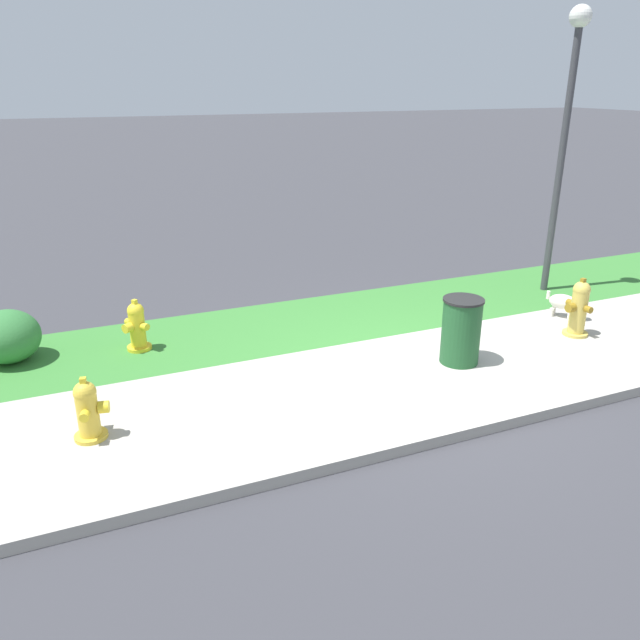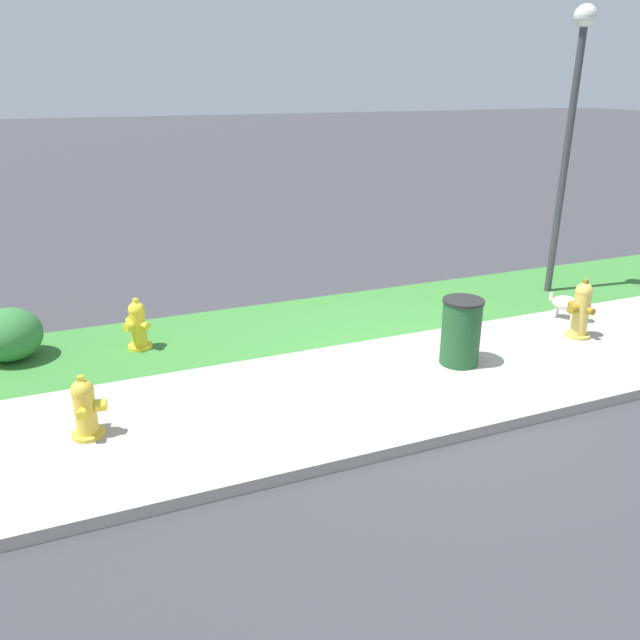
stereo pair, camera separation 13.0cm
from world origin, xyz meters
TOP-DOWN VIEW (x-y plane):
  - ground_plane at (0.00, 0.00)m, footprint 120.00×120.00m
  - sidewalk_pavement at (0.00, 0.00)m, footprint 18.00×2.43m
  - grass_verge at (0.00, 2.18)m, footprint 18.00×1.93m
  - street_curb at (0.00, -1.30)m, footprint 18.00×0.16m
  - fire_hydrant_across_street at (2.66, 0.27)m, footprint 0.38×0.40m
  - fire_hydrant_far_end at (-3.63, 0.09)m, footprint 0.37×0.40m
  - fire_hydrant_near_corner at (-2.90, 2.12)m, footprint 0.36×0.37m
  - small_white_dog at (3.02, 0.84)m, footprint 0.42×0.52m
  - street_lamp at (3.68, 2.02)m, footprint 0.32×0.32m
  - trash_bin at (0.68, 0.16)m, footprint 0.50×0.50m
  - shrub_bush_near_lamp at (-4.41, 2.38)m, footprint 0.78×0.78m

SIDE VIEW (x-z plane):
  - ground_plane at x=0.00m, z-range 0.00..0.00m
  - grass_verge at x=0.00m, z-range 0.00..0.01m
  - sidewalk_pavement at x=0.00m, z-range 0.00..0.01m
  - street_curb at x=0.00m, z-range 0.00..0.12m
  - small_white_dog at x=3.02m, z-range 0.03..0.46m
  - fire_hydrant_far_end at x=-3.63m, z-range -0.02..0.64m
  - fire_hydrant_near_corner at x=-2.90m, z-range -0.02..0.66m
  - shrub_bush_near_lamp at x=-4.41m, z-range 0.00..0.66m
  - fire_hydrant_across_street at x=2.66m, z-range -0.01..0.80m
  - trash_bin at x=0.68m, z-range 0.00..0.84m
  - street_lamp at x=3.68m, z-range 0.72..5.01m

